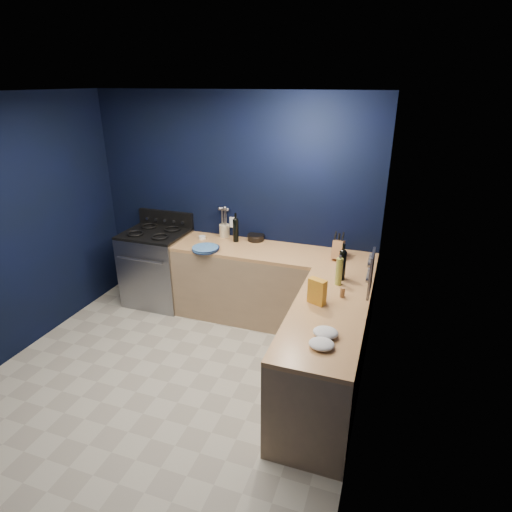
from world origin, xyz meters
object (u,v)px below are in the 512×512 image
at_px(gas_range, 158,268).
at_px(crouton_bag, 317,291).
at_px(knife_block, 338,250).
at_px(utensil_crock, 224,231).
at_px(plate_stack, 205,249).

xyz_separation_m(gas_range, crouton_bag, (2.24, -1.03, 0.55)).
distance_m(gas_range, knife_block, 2.32).
bearing_deg(utensil_crock, knife_block, -9.05).
height_order(gas_range, utensil_crock, utensil_crock).
bearing_deg(gas_range, utensil_crock, 18.02).
bearing_deg(plate_stack, utensil_crock, 86.57).
height_order(knife_block, crouton_bag, crouton_bag).
xyz_separation_m(utensil_crock, knife_block, (1.43, -0.23, 0.02)).
bearing_deg(utensil_crock, gas_range, -161.98).
height_order(gas_range, knife_block, knife_block).
height_order(gas_range, plate_stack, plate_stack).
xyz_separation_m(utensil_crock, crouton_bag, (1.41, -1.30, 0.04)).
relative_size(gas_range, knife_block, 4.64).
height_order(plate_stack, utensil_crock, utensil_crock).
bearing_deg(gas_range, knife_block, 1.07).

